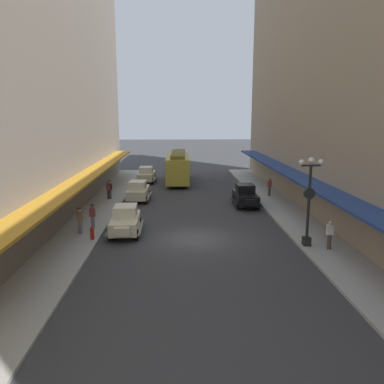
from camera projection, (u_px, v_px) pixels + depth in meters
ground_plane at (196, 239)px, 24.19m from camera, size 200.00×200.00×0.00m
sidewalk_left at (75, 239)px, 23.90m from camera, size 3.00×60.00×0.15m
sidewalk_right at (313, 236)px, 24.44m from camera, size 3.00×60.00×0.15m
building_row_left at (11, 12)px, 21.22m from camera, size 4.30×60.00×26.43m
building_row_right at (373, 41)px, 22.23m from camera, size 4.30×60.00×23.71m
parked_car_0 at (245, 195)px, 32.76m from camera, size 2.14×4.26×1.84m
parked_car_1 at (138, 190)px, 34.79m from camera, size 2.24×4.30×1.84m
parked_car_2 at (125, 220)px, 25.06m from camera, size 2.24×4.30×1.84m
parked_car_3 at (146, 174)px, 44.31m from camera, size 2.31×4.32×1.84m
streetcar at (178, 166)px, 44.07m from camera, size 2.72×9.65×3.46m
lamp_post_with_clock at (309, 198)px, 21.99m from camera, size 1.42×0.44×5.16m
fire_hydrant at (92, 233)px, 23.52m from camera, size 0.24×0.24×0.82m
pedestrian_0 at (270, 187)px, 36.16m from camera, size 0.36×0.24×1.64m
pedestrian_1 at (80, 220)px, 24.64m from camera, size 0.36×0.28×1.67m
pedestrian_2 at (330, 235)px, 21.77m from camera, size 0.36×0.24×1.64m
pedestrian_3 at (108, 190)px, 34.78m from camera, size 0.36×0.24×1.64m
pedestrian_4 at (110, 190)px, 34.85m from camera, size 0.36×0.28×1.67m
pedestrian_5 at (93, 216)px, 25.61m from camera, size 0.36×0.28×1.67m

